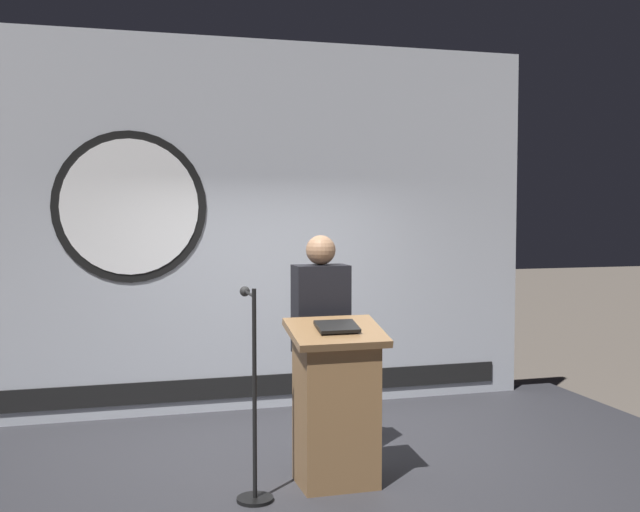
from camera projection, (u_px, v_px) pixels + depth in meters
The scene contains 6 objects.
ground_plane at pixel (317, 508), 5.75m from camera, with size 40.00×40.00×0.00m, color #6B6056.
stage_platform at pixel (317, 488), 5.74m from camera, with size 6.40×4.00×0.30m, color #333338.
banner_display at pixel (260, 227), 7.39m from camera, with size 5.30×0.12×3.47m.
podium at pixel (336, 405), 5.36m from camera, with size 0.64×0.50×1.13m.
speaker_person at pixel (321, 347), 5.81m from camera, with size 0.40×0.26×1.70m.
microphone_stand at pixel (253, 427), 5.10m from camera, with size 0.24×0.48×1.38m.
Camera 1 is at (-1.53, -5.41, 2.19)m, focal length 44.05 mm.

